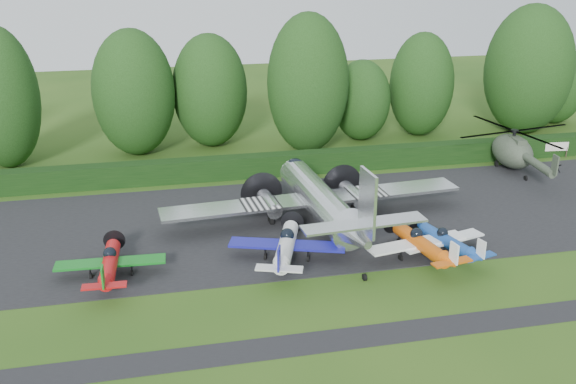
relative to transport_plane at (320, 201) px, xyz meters
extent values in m
plane|color=#234814|center=(-2.04, -8.71, -2.11)|extent=(160.00, 160.00, 0.00)
cube|color=black|center=(-2.04, 1.29, -2.11)|extent=(70.00, 18.00, 0.01)
cube|color=black|center=(-2.04, -14.71, -2.11)|extent=(70.00, 2.00, 0.00)
cube|color=black|center=(-2.04, 12.29, -2.11)|extent=(90.00, 1.60, 2.00)
cylinder|color=silver|center=(0.00, 0.36, -0.07)|extent=(2.47, 12.90, 2.47)
cone|color=silver|center=(0.00, 7.59, -0.07)|extent=(2.47, 1.61, 2.47)
cone|color=silver|center=(0.00, -7.38, 0.47)|extent=(2.47, 3.23, 2.47)
sphere|color=black|center=(0.00, 6.55, 0.47)|extent=(1.61, 1.61, 1.61)
cube|color=silver|center=(0.00, 1.44, -0.39)|extent=(23.66, 2.58, 0.24)
cube|color=white|center=(-4.30, 1.44, -0.26)|extent=(2.80, 2.69, 0.05)
cube|color=white|center=(4.30, 1.44, -0.26)|extent=(2.80, 2.69, 0.05)
cylinder|color=silver|center=(-3.44, 2.08, -0.66)|extent=(1.18, 3.44, 1.18)
cylinder|color=silver|center=(3.44, 2.08, -0.66)|extent=(1.18, 3.44, 1.18)
cylinder|color=black|center=(-3.44, 4.50, -0.66)|extent=(3.44, 0.03, 3.44)
cylinder|color=black|center=(3.44, 4.50, -0.66)|extent=(3.44, 0.03, 3.44)
cube|color=silver|center=(0.00, -8.24, 1.65)|extent=(8.06, 1.51, 0.15)
cube|color=silver|center=(0.00, -8.56, 3.15)|extent=(0.19, 2.37, 4.09)
cylinder|color=black|center=(-3.44, 1.65, -1.85)|extent=(0.27, 0.97, 0.97)
cylinder|color=black|center=(3.44, 1.65, -1.85)|extent=(0.27, 0.97, 0.97)
cylinder|color=black|center=(0.00, -8.67, -1.92)|extent=(0.19, 0.47, 0.47)
cylinder|color=red|center=(-15.17, -5.14, -1.02)|extent=(0.95, 5.47, 0.95)
sphere|color=black|center=(-15.17, -4.55, -0.57)|extent=(0.84, 0.84, 0.84)
cube|color=#11721B|center=(-15.17, -4.65, -1.17)|extent=(6.96, 1.29, 0.14)
cube|color=red|center=(-15.17, -8.42, -0.77)|extent=(2.59, 0.70, 0.10)
cube|color=#11721B|center=(-15.17, -8.52, -0.12)|extent=(0.10, 0.80, 1.29)
cylinder|color=black|center=(-15.17, -1.61, -1.02)|extent=(1.49, 0.02, 1.49)
cylinder|color=black|center=(-16.46, -4.84, -1.93)|extent=(0.14, 0.44, 0.44)
cylinder|color=black|center=(-13.88, -4.84, -1.93)|extent=(0.14, 0.44, 0.44)
cylinder|color=black|center=(-15.17, -2.56, -1.95)|extent=(0.12, 0.40, 0.40)
cylinder|color=silver|center=(-3.73, -5.26, -0.88)|extent=(1.08, 6.17, 1.08)
sphere|color=black|center=(-3.73, -4.58, -0.37)|extent=(0.94, 0.94, 0.94)
cube|color=#181892|center=(-3.73, -4.70, -1.05)|extent=(7.85, 1.46, 0.16)
cube|color=silver|center=(-3.73, -8.96, -0.60)|extent=(2.92, 0.79, 0.11)
cube|color=#181892|center=(-3.73, -9.07, 0.13)|extent=(0.11, 0.90, 1.46)
cylinder|color=black|center=(-3.73, -1.27, -0.88)|extent=(1.68, 0.02, 1.68)
cylinder|color=black|center=(-5.19, -4.92, -1.91)|extent=(0.16, 0.49, 0.49)
cylinder|color=black|center=(-2.27, -4.92, -1.91)|extent=(0.16, 0.49, 0.49)
cylinder|color=black|center=(-3.73, -2.34, -1.93)|extent=(0.13, 0.45, 0.45)
cylinder|color=#CE540C|center=(5.32, -6.64, -0.97)|extent=(1.00, 5.72, 1.00)
sphere|color=black|center=(5.32, -6.01, -0.50)|extent=(0.87, 0.87, 0.87)
cube|color=white|center=(5.32, -6.12, -1.13)|extent=(7.28, 1.35, 0.15)
cube|color=#CE540C|center=(5.32, -10.07, -0.71)|extent=(2.70, 0.73, 0.10)
cube|color=white|center=(5.32, -10.17, -0.03)|extent=(0.10, 0.83, 1.35)
cylinder|color=black|center=(5.32, -2.95, -0.97)|extent=(1.56, 0.02, 1.56)
cylinder|color=black|center=(3.97, -6.33, -1.93)|extent=(0.15, 0.46, 0.46)
cylinder|color=black|center=(6.67, -6.33, -1.93)|extent=(0.15, 0.46, 0.46)
cylinder|color=black|center=(5.32, -3.94, -1.95)|extent=(0.12, 0.42, 0.42)
cylinder|color=#194596|center=(7.32, -6.45, -1.09)|extent=(0.89, 5.11, 0.89)
sphere|color=black|center=(7.32, -5.89, -0.67)|extent=(0.78, 0.78, 0.78)
cube|color=white|center=(7.32, -5.98, -1.23)|extent=(6.50, 1.21, 0.13)
cube|color=#194596|center=(7.32, -9.51, -0.86)|extent=(2.42, 0.65, 0.09)
cube|color=white|center=(7.32, -9.60, -0.26)|extent=(0.09, 0.74, 1.21)
cylinder|color=black|center=(7.32, -3.15, -1.09)|extent=(1.39, 0.02, 1.39)
cylinder|color=black|center=(6.12, -6.17, -1.95)|extent=(0.13, 0.41, 0.41)
cylinder|color=black|center=(8.53, -6.17, -1.95)|extent=(0.13, 0.41, 0.41)
cylinder|color=black|center=(7.32, -4.03, -1.97)|extent=(0.11, 0.37, 0.37)
ellipsoid|color=#343C2E|center=(21.13, 9.11, -0.30)|extent=(3.14, 5.76, 3.01)
cylinder|color=#343C2E|center=(21.13, 4.58, 0.00)|extent=(0.71, 6.04, 0.71)
cube|color=#343C2E|center=(21.13, 1.46, 0.91)|extent=(0.12, 0.91, 1.61)
cylinder|color=black|center=(21.13, 9.11, 1.21)|extent=(0.30, 0.30, 0.81)
cylinder|color=black|center=(21.13, 9.11, 1.66)|extent=(0.71, 0.71, 0.25)
cylinder|color=black|center=(21.13, 9.11, 1.66)|extent=(12.09, 12.09, 0.06)
cube|color=#343C2E|center=(21.13, 8.30, 0.86)|extent=(0.91, 2.01, 0.71)
ellipsoid|color=black|center=(21.13, 10.72, -0.20)|extent=(1.91, 1.91, 1.72)
cylinder|color=black|center=(20.12, 9.92, -1.81)|extent=(0.18, 0.56, 0.56)
cylinder|color=black|center=(22.14, 9.92, -1.81)|extent=(0.18, 0.56, 0.56)
cylinder|color=black|center=(21.13, 5.89, -1.86)|extent=(0.16, 0.48, 0.48)
cylinder|color=#3F3326|center=(25.92, 11.42, -1.58)|extent=(0.11, 0.11, 1.07)
cylinder|color=#3F3326|center=(28.59, 11.42, -1.58)|extent=(0.11, 0.11, 1.07)
cube|color=silver|center=(27.26, 11.42, -0.96)|extent=(2.84, 0.07, 0.89)
cylinder|color=black|center=(10.28, 21.75, -0.69)|extent=(0.70, 0.70, 2.86)
ellipsoid|color=#173310|center=(10.28, 21.75, 2.25)|extent=(6.24, 6.24, 8.73)
cylinder|color=black|center=(3.56, 18.77, 0.19)|extent=(0.70, 0.70, 4.61)
ellipsoid|color=#173310|center=(3.56, 18.77, 4.92)|extent=(8.18, 8.18, 14.07)
cylinder|color=black|center=(35.03, 23.64, -0.62)|extent=(0.70, 0.70, 2.98)
ellipsoid|color=#173310|center=(35.03, 23.64, 2.45)|extent=(6.45, 6.45, 9.12)
cylinder|color=black|center=(-5.86, 22.84, -0.19)|extent=(0.70, 0.70, 3.85)
ellipsoid|color=#173310|center=(-5.86, 22.84, 3.77)|extent=(7.75, 7.75, 11.77)
cylinder|color=black|center=(17.22, 22.11, -0.25)|extent=(0.70, 0.70, 3.72)
ellipsoid|color=#173310|center=(17.22, 22.11, 3.58)|extent=(7.00, 7.00, 11.38)
cylinder|color=black|center=(-13.52, 21.48, -0.05)|extent=(0.70, 0.70, 4.13)
ellipsoid|color=#173310|center=(-13.52, 21.48, 4.20)|extent=(8.13, 8.13, 12.62)
cylinder|color=black|center=(-25.56, 19.85, 0.09)|extent=(0.70, 0.70, 4.41)
ellipsoid|color=#173310|center=(-25.56, 19.85, 4.62)|extent=(7.07, 7.07, 13.47)
cylinder|color=black|center=(29.57, 22.10, -0.02)|extent=(0.70, 0.70, 4.19)
ellipsoid|color=#173310|center=(29.57, 22.10, 4.29)|extent=(8.85, 8.85, 12.81)
cylinder|color=black|center=(29.05, 20.58, 0.22)|extent=(0.70, 0.70, 4.67)
ellipsoid|color=#173310|center=(29.05, 20.58, 5.01)|extent=(9.54, 9.54, 14.26)
camera|label=1|loc=(-11.66, -43.01, 17.95)|focal=40.00mm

